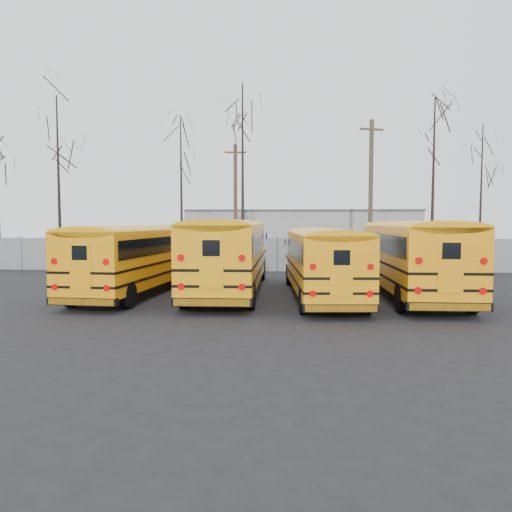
# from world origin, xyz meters

# --- Properties ---
(ground) EXTENTS (120.00, 120.00, 0.00)m
(ground) POSITION_xyz_m (0.00, 0.00, 0.00)
(ground) COLOR black
(ground) RESTS_ON ground
(fence) EXTENTS (40.00, 0.04, 2.00)m
(fence) POSITION_xyz_m (0.00, 12.00, 1.00)
(fence) COLOR gray
(fence) RESTS_ON ground
(distant_building) EXTENTS (22.00, 8.00, 4.00)m
(distant_building) POSITION_xyz_m (2.00, 32.00, 2.00)
(distant_building) COLOR #A5A5A0
(distant_building) RESTS_ON ground
(bus_a) EXTENTS (3.27, 10.54, 2.91)m
(bus_a) POSITION_xyz_m (-5.64, 2.03, 1.70)
(bus_a) COLOR black
(bus_a) RESTS_ON ground
(bus_b) EXTENTS (2.66, 11.28, 3.15)m
(bus_b) POSITION_xyz_m (-1.80, 2.37, 1.84)
(bus_b) COLOR black
(bus_b) RESTS_ON ground
(bus_c) EXTENTS (2.89, 10.13, 2.80)m
(bus_c) POSITION_xyz_m (1.98, 1.27, 1.64)
(bus_c) COLOR black
(bus_c) RESTS_ON ground
(bus_d) EXTENTS (2.58, 11.07, 3.09)m
(bus_d) POSITION_xyz_m (5.52, 1.96, 1.81)
(bus_d) COLOR black
(bus_d) RESTS_ON ground
(utility_pole_left) EXTENTS (1.49, 0.26, 8.38)m
(utility_pole_left) POSITION_xyz_m (-3.04, 16.82, 4.30)
(utility_pole_left) COLOR #4D382B
(utility_pole_left) RESTS_ON ground
(utility_pole_right) EXTENTS (1.78, 0.73, 10.30)m
(utility_pole_right) POSITION_xyz_m (6.61, 18.61, 5.29)
(utility_pole_right) COLOR #4C3D2B
(utility_pole_right) RESTS_ON ground
(tree_1) EXTENTS (0.26, 0.26, 11.19)m
(tree_1) POSITION_xyz_m (-14.40, 13.94, 5.59)
(tree_1) COLOR black
(tree_1) RESTS_ON ground
(tree_2) EXTENTS (0.26, 0.26, 10.01)m
(tree_2) POSITION_xyz_m (-6.49, 15.03, 5.01)
(tree_2) COLOR black
(tree_2) RESTS_ON ground
(tree_3) EXTENTS (0.26, 0.26, 11.97)m
(tree_3) POSITION_xyz_m (-2.34, 14.70, 5.98)
(tree_3) COLOR black
(tree_3) RESTS_ON ground
(tree_4) EXTENTS (0.26, 0.26, 10.79)m
(tree_4) POSITION_xyz_m (9.84, 14.43, 5.39)
(tree_4) COLOR black
(tree_4) RESTS_ON ground
(tree_5) EXTENTS (0.26, 0.26, 9.60)m
(tree_5) POSITION_xyz_m (13.74, 16.89, 4.80)
(tree_5) COLOR black
(tree_5) RESTS_ON ground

